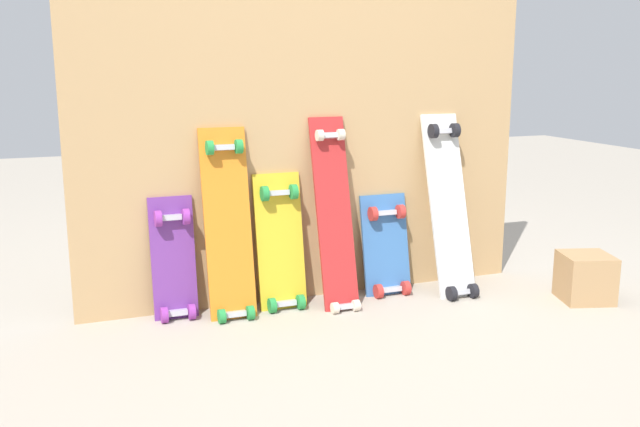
# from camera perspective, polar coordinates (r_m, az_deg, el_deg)

# --- Properties ---
(ground_plane) EXTENTS (12.00, 12.00, 0.00)m
(ground_plane) POSITION_cam_1_polar(r_m,az_deg,el_deg) (3.43, -0.42, -6.90)
(ground_plane) COLOR #A89E8E
(plywood_wall_panel) EXTENTS (2.18, 0.04, 1.69)m
(plywood_wall_panel) POSITION_cam_1_polar(r_m,az_deg,el_deg) (3.32, -0.86, 7.43)
(plywood_wall_panel) COLOR tan
(plywood_wall_panel) RESTS_ON ground
(skateboard_purple) EXTENTS (0.19, 0.15, 0.60)m
(skateboard_purple) POSITION_cam_1_polar(r_m,az_deg,el_deg) (3.19, -11.65, -4.06)
(skateboard_purple) COLOR #6B338C
(skateboard_purple) RESTS_ON ground
(skateboard_orange) EXTENTS (0.21, 0.24, 0.90)m
(skateboard_orange) POSITION_cam_1_polar(r_m,az_deg,el_deg) (3.15, -7.36, -1.39)
(skateboard_orange) COLOR orange
(skateboard_orange) RESTS_ON ground
(skateboard_yellow) EXTENTS (0.22, 0.19, 0.68)m
(skateboard_yellow) POSITION_cam_1_polar(r_m,az_deg,el_deg) (3.26, -3.17, -2.78)
(skateboard_yellow) COLOR gold
(skateboard_yellow) RESTS_ON ground
(skateboard_red) EXTENTS (0.17, 0.29, 0.94)m
(skateboard_red) POSITION_cam_1_polar(r_m,az_deg,el_deg) (3.27, 1.21, -0.60)
(skateboard_red) COLOR #B22626
(skateboard_red) RESTS_ON ground
(skateboard_blue) EXTENTS (0.24, 0.18, 0.55)m
(skateboard_blue) POSITION_cam_1_polar(r_m,az_deg,el_deg) (3.48, 5.37, -3.01)
(skateboard_blue) COLOR #386BAD
(skateboard_blue) RESTS_ON ground
(skateboard_white) EXTENTS (0.19, 0.33, 0.93)m
(skateboard_white) POSITION_cam_1_polar(r_m,az_deg,el_deg) (3.51, 10.36, 0.16)
(skateboard_white) COLOR silver
(skateboard_white) RESTS_ON ground
(wooden_crate) EXTENTS (0.28, 0.28, 0.22)m
(wooden_crate) POSITION_cam_1_polar(r_m,az_deg,el_deg) (3.61, 20.53, -4.83)
(wooden_crate) COLOR tan
(wooden_crate) RESTS_ON ground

